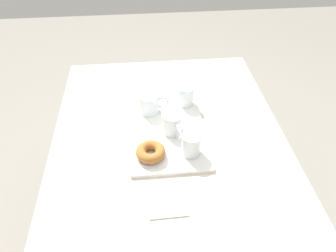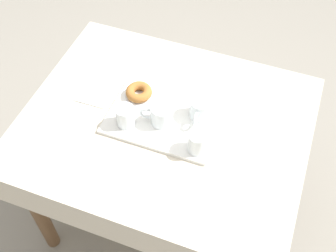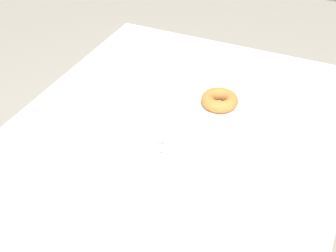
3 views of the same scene
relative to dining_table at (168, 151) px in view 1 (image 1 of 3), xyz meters
name	(u,v)px [view 1 (image 1 of 3)]	position (x,y,z in m)	size (l,w,h in m)	color
ground_plane	(168,229)	(0.00, 0.00, -0.62)	(6.00, 6.00, 0.00)	gray
dining_table	(168,151)	(0.00, 0.00, 0.00)	(1.10, 0.90, 0.73)	beige
serving_tray	(167,132)	(0.01, -0.01, 0.12)	(0.43, 0.29, 0.02)	white
tea_mug_left	(173,123)	(0.01, 0.01, 0.16)	(0.13, 0.08, 0.08)	white
tea_mug_right	(150,104)	(-0.12, -0.07, 0.16)	(0.08, 0.13, 0.08)	white
water_glass_near	(191,145)	(0.13, 0.07, 0.16)	(0.07, 0.07, 0.09)	white
water_glass_far	(186,96)	(-0.16, 0.09, 0.16)	(0.07, 0.07, 0.09)	white
donut_plate_left	(151,156)	(0.14, -0.08, 0.13)	(0.11, 0.11, 0.01)	silver
sugar_donut_left	(151,152)	(0.14, -0.08, 0.15)	(0.11, 0.11, 0.04)	#A3662D
paper_napkin	(167,200)	(0.32, -0.04, 0.11)	(0.13, 0.12, 0.01)	white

